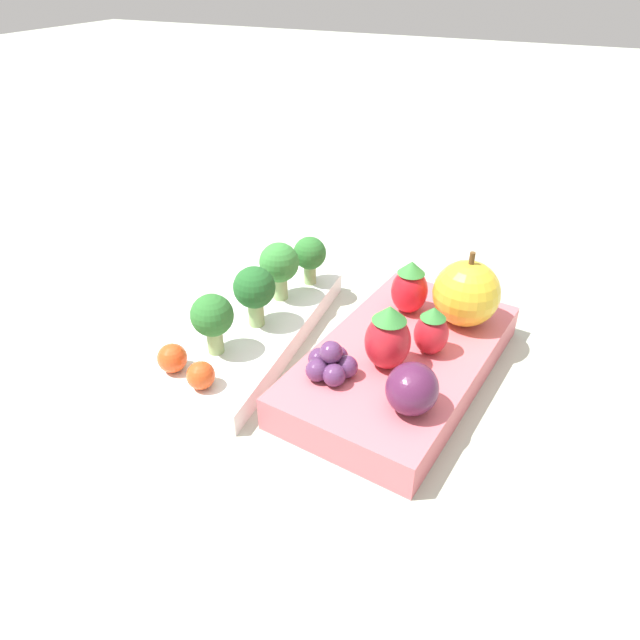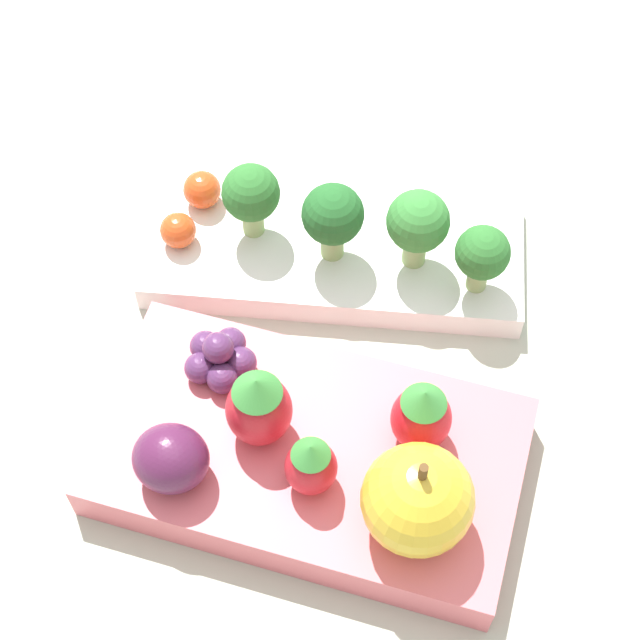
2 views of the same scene
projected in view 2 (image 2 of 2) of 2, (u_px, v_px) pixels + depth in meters
name	position (u px, v px, depth m)	size (l,w,h in m)	color
ground_plane	(318.00, 346.00, 0.59)	(4.00, 4.00, 0.00)	#ADB7A3
bento_box_savoury	(330.00, 247.00, 0.61)	(0.22, 0.11, 0.02)	white
bento_box_fruit	(309.00, 457.00, 0.54)	(0.22, 0.14, 0.03)	#DB6670
broccoli_floret_0	(418.00, 223.00, 0.57)	(0.03, 0.03, 0.05)	#93B770
broccoli_floret_1	(251.00, 195.00, 0.58)	(0.03, 0.03, 0.05)	#93B770
broccoli_floret_2	(482.00, 255.00, 0.57)	(0.03, 0.03, 0.05)	#93B770
broccoli_floret_3	(341.00, 217.00, 0.57)	(0.03, 0.03, 0.05)	#93B770
cherry_tomato_0	(178.00, 230.00, 0.60)	(0.02, 0.02, 0.02)	#DB4C1E
cherry_tomato_1	(202.00, 190.00, 0.61)	(0.02, 0.02, 0.02)	#DB4C1E
apple	(418.00, 500.00, 0.49)	(0.05, 0.05, 0.06)	gold
strawberry_0	(259.00, 407.00, 0.51)	(0.03, 0.03, 0.05)	red
strawberry_1	(421.00, 416.00, 0.51)	(0.03, 0.03, 0.05)	red
strawberry_2	(311.00, 465.00, 0.50)	(0.03, 0.03, 0.04)	red
plum	(171.00, 459.00, 0.51)	(0.04, 0.03, 0.03)	#511E42
grape_cluster	(220.00, 358.00, 0.54)	(0.04, 0.04, 0.03)	#562D5B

